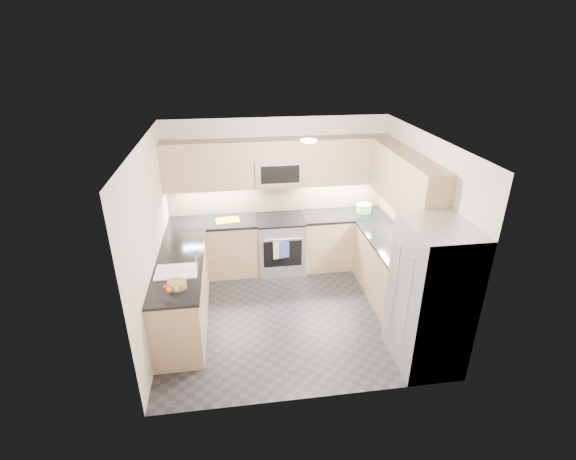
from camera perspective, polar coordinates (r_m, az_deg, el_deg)
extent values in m
cube|color=black|center=(6.16, 0.47, -11.12)|extent=(3.60, 3.20, 0.00)
cube|color=beige|center=(5.11, 0.57, 12.18)|extent=(3.60, 3.20, 0.02)
cube|color=beige|center=(6.98, -1.45, 5.04)|extent=(3.60, 0.02, 2.50)
cube|color=beige|center=(4.16, 3.85, -10.04)|extent=(3.60, 0.02, 2.50)
cube|color=beige|center=(5.57, -18.14, -1.68)|extent=(0.02, 3.20, 2.50)
cube|color=beige|center=(6.03, 17.67, 0.49)|extent=(0.02, 3.20, 2.50)
cube|color=tan|center=(7.00, -9.99, -2.47)|extent=(1.42, 0.60, 0.90)
cube|color=tan|center=(7.23, 7.52, -1.37)|extent=(1.42, 0.60, 0.90)
cube|color=tan|center=(6.40, 13.75, -5.64)|extent=(0.60, 1.70, 0.90)
cube|color=tan|center=(5.91, -14.22, -8.47)|extent=(0.60, 2.00, 0.90)
cube|color=black|center=(6.80, -10.28, 1.04)|extent=(1.42, 0.63, 0.04)
cube|color=black|center=(7.03, 7.73, 2.07)|extent=(1.42, 0.63, 0.04)
cube|color=black|center=(6.18, 14.19, -1.88)|extent=(0.63, 1.70, 0.04)
cube|color=black|center=(5.67, -14.71, -4.49)|extent=(0.63, 2.00, 0.04)
cube|color=tan|center=(6.64, -1.32, 9.20)|extent=(3.60, 0.35, 0.75)
cube|color=tan|center=(5.99, 15.78, 6.49)|extent=(0.35, 1.95, 0.75)
cube|color=#C3B18D|center=(7.00, -1.44, 4.60)|extent=(3.60, 0.01, 0.51)
cube|color=#C3B18D|center=(6.42, 15.93, 1.69)|extent=(0.01, 2.30, 0.51)
cube|color=#A5A9AD|center=(7.00, -1.07, -1.99)|extent=(0.76, 0.65, 0.91)
cube|color=black|center=(6.81, -1.10, 1.46)|extent=(0.76, 0.65, 0.03)
cube|color=black|center=(6.72, -0.72, -3.29)|extent=(0.62, 0.02, 0.45)
cylinder|color=#B2B5BA|center=(6.58, -0.71, -1.30)|extent=(0.60, 0.02, 0.02)
cube|color=#A2A5AA|center=(6.65, -1.29, 8.10)|extent=(0.76, 0.40, 0.40)
cube|color=black|center=(6.46, -1.07, 7.58)|extent=(0.60, 0.01, 0.28)
cube|color=#ADAEB5|center=(5.15, 18.86, -8.57)|extent=(0.70, 0.90, 1.80)
cylinder|color=#B2B5BA|center=(4.84, 15.88, -9.74)|extent=(0.02, 0.02, 1.20)
cylinder|color=#B2B5BA|center=(5.11, 14.33, -7.52)|extent=(0.02, 0.02, 1.20)
cube|color=white|center=(5.47, -14.91, -6.13)|extent=(0.52, 0.38, 0.16)
cylinder|color=silver|center=(5.35, -12.38, -4.16)|extent=(0.03, 0.03, 0.28)
cylinder|color=#54C45E|center=(7.11, 10.32, 2.95)|extent=(0.32, 0.32, 0.14)
cube|color=orange|center=(6.77, -8.24, 1.34)|extent=(0.40, 0.30, 0.01)
cylinder|color=#A0724A|center=(5.11, -14.94, -7.23)|extent=(0.29, 0.29, 0.08)
sphere|color=#A62213|center=(4.95, -16.43, -7.55)|extent=(0.06, 0.06, 0.06)
sphere|color=#60AC49|center=(4.88, -15.06, -7.83)|extent=(0.06, 0.06, 0.06)
cube|color=silver|center=(6.63, -1.35, -2.74)|extent=(0.17, 0.05, 0.31)
cube|color=#374E99|center=(6.64, -0.49, -2.68)|extent=(0.15, 0.04, 0.29)
sphere|color=orange|center=(4.90, -15.99, -7.88)|extent=(0.06, 0.06, 0.06)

